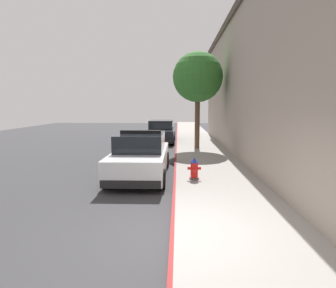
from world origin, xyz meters
TOP-DOWN VIEW (x-y plane):
  - ground_plane at (-4.63, 10.00)m, footprint 28.10×60.00m
  - sidewalk_pavement at (1.37, 10.00)m, footprint 2.75×60.00m
  - curb_painted_edge at (-0.04, 10.00)m, footprint 0.08×60.00m
  - storefront_building at (5.40, 8.14)m, footprint 5.54×26.56m
  - police_cruiser at (-1.30, 5.24)m, footprint 1.94×4.84m
  - parked_car_silver_ahead at (-1.13, 15.70)m, footprint 1.94×4.84m
  - fire_hydrant at (0.60, 4.08)m, footprint 0.44×0.40m
  - street_tree at (1.15, 11.47)m, footprint 2.79×2.79m

SIDE VIEW (x-z plane):
  - ground_plane at x=-4.63m, z-range -0.20..0.00m
  - sidewalk_pavement at x=1.37m, z-range 0.00..0.17m
  - curb_painted_edge at x=-0.04m, z-range 0.00..0.17m
  - fire_hydrant at x=0.60m, z-range 0.14..0.90m
  - parked_car_silver_ahead at x=-1.13m, z-range -0.04..1.52m
  - police_cruiser at x=-1.30m, z-range -0.10..1.58m
  - storefront_building at x=5.40m, z-range 0.01..7.29m
  - street_tree at x=1.15m, z-range 1.44..6.84m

